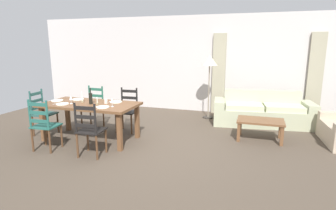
{
  "coord_description": "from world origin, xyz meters",
  "views": [
    {
      "loc": [
        1.93,
        -4.56,
        1.89
      ],
      "look_at": [
        0.31,
        0.41,
        0.75
      ],
      "focal_mm": 29.59,
      "sensor_mm": 36.0,
      "label": 1
    }
  ],
  "objects_px": {
    "wine_bottle": "(91,98)",
    "wine_glass_near_right": "(112,101)",
    "dining_chair_near_left": "(44,125)",
    "coffee_cup_primary": "(106,101)",
    "dining_chair_far_right": "(128,110)",
    "dining_chair_head_west": "(42,113)",
    "couch": "(262,112)",
    "wine_glass_near_left": "(71,98)",
    "dining_table": "(90,108)",
    "dining_chair_far_left": "(94,107)",
    "dining_chair_near_right": "(90,130)",
    "coffee_table": "(260,123)",
    "standing_lamp": "(210,64)"
  },
  "relations": [
    {
      "from": "wine_bottle",
      "to": "wine_glass_near_right",
      "type": "distance_m",
      "value": 0.53
    },
    {
      "from": "dining_chair_near_left",
      "to": "coffee_cup_primary",
      "type": "bearing_deg",
      "value": 48.34
    },
    {
      "from": "dining_chair_near_left",
      "to": "dining_chair_far_right",
      "type": "height_order",
      "value": "same"
    },
    {
      "from": "dining_chair_head_west",
      "to": "wine_bottle",
      "type": "bearing_deg",
      "value": -0.99
    },
    {
      "from": "dining_chair_head_west",
      "to": "couch",
      "type": "relative_size",
      "value": 0.41
    },
    {
      "from": "wine_bottle",
      "to": "coffee_cup_primary",
      "type": "height_order",
      "value": "wine_bottle"
    },
    {
      "from": "couch",
      "to": "wine_bottle",
      "type": "bearing_deg",
      "value": -144.86
    },
    {
      "from": "couch",
      "to": "dining_chair_head_west",
      "type": "bearing_deg",
      "value": -153.18
    },
    {
      "from": "wine_glass_near_left",
      "to": "couch",
      "type": "relative_size",
      "value": 0.07
    },
    {
      "from": "dining_table",
      "to": "dining_chair_far_left",
      "type": "distance_m",
      "value": 0.88
    },
    {
      "from": "dining_chair_near_right",
      "to": "dining_chair_far_left",
      "type": "distance_m",
      "value": 1.78
    },
    {
      "from": "dining_chair_head_west",
      "to": "coffee_table",
      "type": "xyz_separation_m",
      "value": [
        4.43,
        1.05,
        -0.12
      ]
    },
    {
      "from": "coffee_cup_primary",
      "to": "dining_table",
      "type": "bearing_deg",
      "value": -165.14
    },
    {
      "from": "dining_chair_far_left",
      "to": "coffee_cup_primary",
      "type": "relative_size",
      "value": 10.67
    },
    {
      "from": "wine_glass_near_left",
      "to": "coffee_cup_primary",
      "type": "height_order",
      "value": "wine_glass_near_left"
    },
    {
      "from": "dining_chair_near_left",
      "to": "coffee_table",
      "type": "bearing_deg",
      "value": 25.93
    },
    {
      "from": "dining_chair_far_right",
      "to": "wine_glass_near_right",
      "type": "relative_size",
      "value": 5.96
    },
    {
      "from": "coffee_table",
      "to": "dining_chair_head_west",
      "type": "bearing_deg",
      "value": -166.7
    },
    {
      "from": "wine_glass_near_left",
      "to": "standing_lamp",
      "type": "distance_m",
      "value": 3.48
    },
    {
      "from": "dining_chair_far_right",
      "to": "wine_bottle",
      "type": "bearing_deg",
      "value": -115.74
    },
    {
      "from": "coffee_cup_primary",
      "to": "standing_lamp",
      "type": "bearing_deg",
      "value": 54.9
    },
    {
      "from": "dining_chair_near_left",
      "to": "wine_glass_near_right",
      "type": "bearing_deg",
      "value": 32.45
    },
    {
      "from": "dining_table",
      "to": "wine_glass_near_right",
      "type": "distance_m",
      "value": 0.62
    },
    {
      "from": "coffee_cup_primary",
      "to": "standing_lamp",
      "type": "distance_m",
      "value": 2.93
    },
    {
      "from": "dining_chair_near_right",
      "to": "wine_glass_near_right",
      "type": "height_order",
      "value": "dining_chair_near_right"
    },
    {
      "from": "couch",
      "to": "coffee_table",
      "type": "bearing_deg",
      "value": -92.06
    },
    {
      "from": "wine_glass_near_right",
      "to": "standing_lamp",
      "type": "height_order",
      "value": "standing_lamp"
    },
    {
      "from": "dining_table",
      "to": "dining_chair_head_west",
      "type": "relative_size",
      "value": 1.98
    },
    {
      "from": "wine_glass_near_right",
      "to": "coffee_cup_primary",
      "type": "distance_m",
      "value": 0.34
    },
    {
      "from": "wine_glass_near_left",
      "to": "standing_lamp",
      "type": "bearing_deg",
      "value": 48.19
    },
    {
      "from": "standing_lamp",
      "to": "wine_glass_near_right",
      "type": "bearing_deg",
      "value": -118.5
    },
    {
      "from": "dining_table",
      "to": "wine_bottle",
      "type": "bearing_deg",
      "value": -36.31
    },
    {
      "from": "dining_chair_near_right",
      "to": "wine_bottle",
      "type": "xyz_separation_m",
      "value": [
        -0.43,
        0.73,
        0.39
      ]
    },
    {
      "from": "dining_chair_near_right",
      "to": "wine_bottle",
      "type": "distance_m",
      "value": 0.93
    },
    {
      "from": "wine_bottle",
      "to": "coffee_table",
      "type": "height_order",
      "value": "wine_bottle"
    },
    {
      "from": "dining_chair_near_left",
      "to": "coffee_cup_primary",
      "type": "xyz_separation_m",
      "value": [
        0.77,
        0.86,
        0.32
      ]
    },
    {
      "from": "dining_chair_far_left",
      "to": "coffee_cup_primary",
      "type": "xyz_separation_m",
      "value": [
        0.74,
        -0.67,
        0.32
      ]
    },
    {
      "from": "dining_chair_near_right",
      "to": "dining_chair_far_right",
      "type": "bearing_deg",
      "value": 91.63
    },
    {
      "from": "wine_bottle",
      "to": "dining_chair_far_right",
      "type": "bearing_deg",
      "value": 64.26
    },
    {
      "from": "dining_table",
      "to": "wine_glass_near_left",
      "type": "xyz_separation_m",
      "value": [
        -0.33,
        -0.14,
        0.2
      ]
    },
    {
      "from": "dining_chair_far_right",
      "to": "wine_glass_near_right",
      "type": "height_order",
      "value": "dining_chair_far_right"
    },
    {
      "from": "dining_chair_near_left",
      "to": "dining_table",
      "type": "bearing_deg",
      "value": 59.98
    },
    {
      "from": "dining_chair_near_right",
      "to": "dining_chair_far_right",
      "type": "relative_size",
      "value": 1.0
    },
    {
      "from": "dining_table",
      "to": "standing_lamp",
      "type": "xyz_separation_m",
      "value": [
        1.96,
        2.42,
        0.75
      ]
    },
    {
      "from": "dining_table",
      "to": "dining_chair_near_right",
      "type": "xyz_separation_m",
      "value": [
        0.49,
        -0.77,
        -0.19
      ]
    },
    {
      "from": "wine_glass_near_right",
      "to": "dining_chair_far_left",
      "type": "bearing_deg",
      "value": 138.48
    },
    {
      "from": "dining_chair_near_right",
      "to": "dining_chair_head_west",
      "type": "distance_m",
      "value": 1.82
    },
    {
      "from": "dining_chair_far_right",
      "to": "couch",
      "type": "distance_m",
      "value": 3.22
    },
    {
      "from": "dining_table",
      "to": "coffee_cup_primary",
      "type": "bearing_deg",
      "value": 14.86
    },
    {
      "from": "wine_bottle",
      "to": "couch",
      "type": "xyz_separation_m",
      "value": [
        3.25,
        2.28,
        -0.58
      ]
    }
  ]
}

